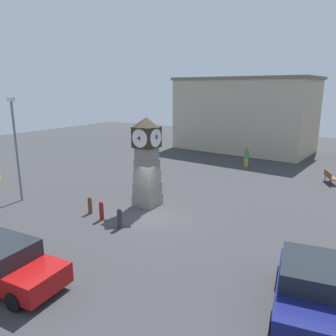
% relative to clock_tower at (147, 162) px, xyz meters
% --- Properties ---
extents(ground_plane, '(74.63, 74.63, 0.00)m').
position_rel_clock_tower_xyz_m(ground_plane, '(1.15, -1.32, -2.64)').
color(ground_plane, '#38383A').
extents(clock_tower, '(1.62, 1.69, 5.29)m').
position_rel_clock_tower_xyz_m(clock_tower, '(0.00, 0.00, 0.00)').
color(clock_tower, gray).
rests_on(clock_tower, ground_plane).
extents(bollard_near_tower, '(0.23, 0.23, 0.99)m').
position_rel_clock_tower_xyz_m(bollard_near_tower, '(-1.88, -2.90, -2.14)').
color(bollard_near_tower, brown).
rests_on(bollard_near_tower, ground_plane).
extents(bollard_mid_row, '(0.24, 0.24, 1.05)m').
position_rel_clock_tower_xyz_m(bollard_mid_row, '(-0.67, -3.23, -2.11)').
color(bollard_mid_row, maroon).
rests_on(bollard_mid_row, ground_plane).
extents(bollard_far_row, '(0.27, 0.27, 1.06)m').
position_rel_clock_tower_xyz_m(bollard_far_row, '(0.86, -3.50, -2.11)').
color(bollard_far_row, '#333338').
rests_on(bollard_far_row, ground_plane).
extents(car_by_building, '(4.46, 2.31, 1.63)m').
position_rel_clock_tower_xyz_m(car_by_building, '(0.73, -9.40, -1.83)').
color(car_by_building, '#A51111').
rests_on(car_by_building, ground_plane).
extents(car_silver_hatch, '(2.70, 4.56, 1.61)m').
position_rel_clock_tower_xyz_m(car_silver_hatch, '(10.06, -5.04, -1.83)').
color(car_silver_hatch, navy).
rests_on(car_silver_hatch, ground_plane).
extents(bench, '(1.16, 1.67, 0.90)m').
position_rel_clock_tower_xyz_m(bench, '(8.58, 11.17, -2.12)').
color(bench, brown).
rests_on(bench, ground_plane).
extents(pedestrian_near_bench, '(0.43, 0.30, 1.73)m').
position_rel_clock_tower_xyz_m(pedestrian_near_bench, '(1.55, 12.70, -1.65)').
color(pedestrian_near_bench, gold).
rests_on(pedestrian_near_bench, ground_plane).
extents(pedestrian_by_cars, '(0.34, 0.45, 1.72)m').
position_rel_clock_tower_xyz_m(pedestrian_by_cars, '(-5.48, 7.29, -1.65)').
color(pedestrian_by_cars, '#3F3F47').
rests_on(pedestrian_by_cars, ground_plane).
extents(street_lamp_near_road, '(0.50, 0.24, 6.39)m').
position_rel_clock_tower_xyz_m(street_lamp_near_road, '(-7.15, -3.68, 1.04)').
color(street_lamp_near_road, slate).
rests_on(street_lamp_near_road, ground_plane).
extents(warehouse_blue_far, '(15.30, 8.77, 8.03)m').
position_rel_clock_tower_xyz_m(warehouse_blue_far, '(-1.80, 20.76, 1.38)').
color(warehouse_blue_far, '#B7A88E').
rests_on(warehouse_blue_far, ground_plane).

